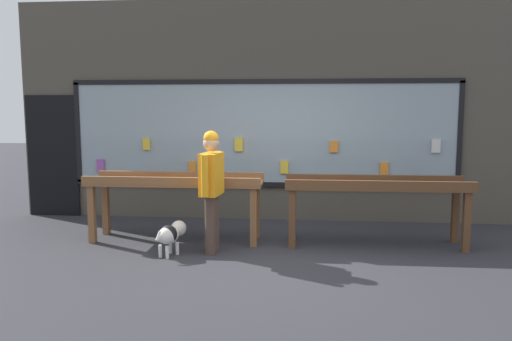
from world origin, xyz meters
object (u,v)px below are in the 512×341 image
Objects in this scene: display_table_right at (376,191)px; display_table_left at (175,187)px; small_dog at (171,234)px; person_browsing at (212,183)px.

display_table_left is at bearing 179.99° from display_table_right.
display_table_left is 0.89m from small_dog.
small_dog is at bearing -80.18° from display_table_left.
small_dog is at bearing 113.77° from person_browsing.
display_table_right is (2.80, -0.00, -0.01)m from display_table_left.
person_browsing is (-2.16, -0.58, 0.17)m from display_table_right.
small_dog is (0.13, -0.74, -0.48)m from display_table_left.
display_table_left is at bearing 33.77° from small_dog.
person_browsing is 3.06× the size of small_dog.
display_table_left is at bearing 53.81° from person_browsing.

